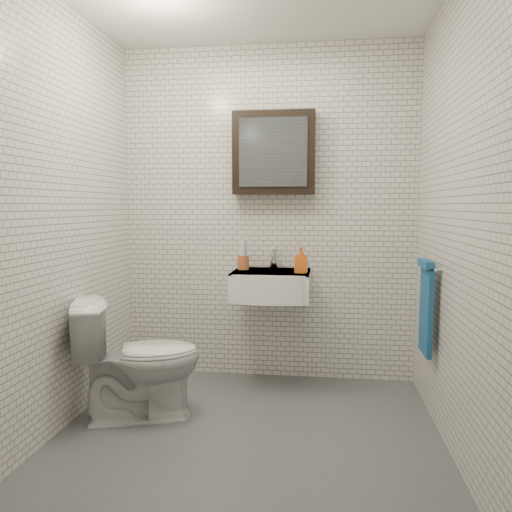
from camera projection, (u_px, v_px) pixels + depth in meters
name	position (u px, v px, depth m)	size (l,w,h in m)	color
ground	(249.00, 432.00, 2.91)	(2.20, 2.00, 0.01)	#47494E
room_shell	(249.00, 179.00, 2.76)	(2.22, 2.02, 2.51)	silver
washbasin	(271.00, 285.00, 3.55)	(0.55, 0.50, 0.20)	white
faucet	(274.00, 259.00, 3.73)	(0.06, 0.20, 0.15)	silver
mirror_cabinet	(274.00, 153.00, 3.64)	(0.60, 0.15, 0.60)	black
towel_rail	(426.00, 303.00, 3.04)	(0.09, 0.30, 0.58)	silver
toothbrush_cup	(243.00, 262.00, 3.66)	(0.09, 0.09, 0.23)	#AE552B
soap_bottle	(301.00, 260.00, 3.47)	(0.08, 0.08, 0.18)	orange
toilet	(139.00, 358.00, 3.08)	(0.42, 0.74, 0.75)	silver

